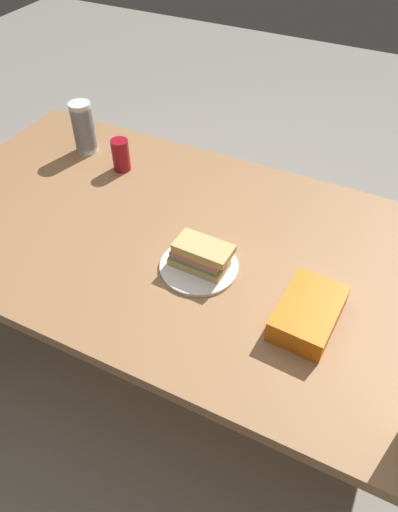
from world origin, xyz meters
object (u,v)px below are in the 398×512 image
Objects in this scene: plastic_cup_stack at (83,128)px; sandwich at (200,255)px; dining_table at (188,257)px; chip_bag at (308,313)px; paper_plate at (199,266)px; soda_can_red at (121,155)px.

sandwich is at bearing -29.22° from plastic_cup_stack.
dining_table is 0.48m from chip_bag.
sandwich reaches higher than chip_bag.
chip_bag reaches higher than paper_plate.
soda_can_red is at bearing -111.61° from chip_bag.
sandwich is 0.80m from plastic_cup_stack.
sandwich is 0.91× the size of plastic_cup_stack.
soda_can_red is 0.21m from plastic_cup_stack.
paper_plate is 1.29× the size of sandwich.
plastic_cup_stack reaches higher than sandwich.
plastic_cup_stack is at bearing -109.58° from chip_bag.
paper_plate reaches higher than dining_table.
paper_plate is 0.05m from sandwich.
plastic_cup_stack is at bearing 150.78° from sandwich.
plastic_cup_stack reaches higher than paper_plate.
paper_plate is (0.09, -0.10, 0.09)m from dining_table.
chip_bag is (0.35, -0.05, -0.02)m from sandwich.
sandwich is (0.10, -0.10, 0.13)m from dining_table.
dining_table is 7.93× the size of paper_plate.
dining_table is at bearing -31.12° from soda_can_red.
soda_can_red reaches higher than paper_plate.
soda_can_red is 0.94m from chip_bag.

